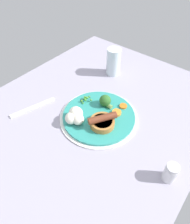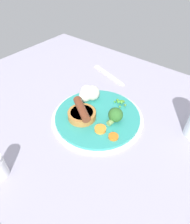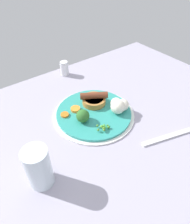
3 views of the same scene
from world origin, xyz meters
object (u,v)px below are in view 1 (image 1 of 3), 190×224
sausage_pudding (102,121)px  dinner_plate (99,116)px  carrot_slice_1 (117,113)px  fork (33,107)px  cauliflower_floret (75,116)px  drinking_glass (113,62)px  salt_shaker (170,173)px  broccoli_floret_near (105,101)px  carrot_slice_0 (123,106)px  pea_pile (86,99)px

sausage_pudding → dinner_plate: bearing=84.0°
carrot_slice_1 → fork: (16.78, -27.31, -1.60)cm
dinner_plate → cauliflower_floret: size_ratio=4.05×
carrot_slice_1 → fork: 32.09cm
fork → drinking_glass: size_ratio=1.47×
carrot_slice_1 → fork: bearing=-58.4°
sausage_pudding → carrot_slice_1: (-7.64, 0.74, -1.26)cm
fork → drinking_glass: (-38.11, 10.21, 5.81)cm
dinner_plate → salt_shaker: salt_shaker is taller
dinner_plate → broccoli_floret_near: broccoli_floret_near is taller
cauliflower_floret → drinking_glass: 34.38cm
sausage_pudding → carrot_slice_0: (-12.13, 0.62, -1.40)cm
carrot_slice_0 → dinner_plate: bearing=-26.1°
dinner_plate → carrot_slice_1: (-4.66, 4.60, 1.33)cm
salt_shaker → cauliflower_floret: bearing=-87.6°
cauliflower_floret → pea_pile: bearing=-158.3°
pea_pile → drinking_glass: bearing=-170.7°
broccoli_floret_near → salt_shaker: (11.52, 31.30, -0.37)cm
pea_pile → dinner_plate: bearing=72.6°
broccoli_floret_near → cauliflower_floret: size_ratio=0.77×
sausage_pudding → drinking_glass: bearing=61.1°
broccoli_floret_near → carrot_slice_1: 6.27cm
dinner_plate → fork: bearing=-61.9°
pea_pile → fork: 20.54cm
drinking_glass → sausage_pudding: bearing=29.5°
fork → salt_shaker: 53.07cm
pea_pile → salt_shaker: salt_shaker is taller
sausage_pudding → broccoli_floret_near: size_ratio=1.77×
drinking_glass → salt_shaker: drinking_glass is taller
salt_shaker → dinner_plate: bearing=-101.2°
drinking_glass → salt_shaker: bearing=53.0°
carrot_slice_1 → fork: carrot_slice_1 is taller
broccoli_floret_near → carrot_slice_1: broccoli_floret_near is taller
carrot_slice_1 → pea_pile: bearing=-81.7°
cauliflower_floret → fork: (4.72, -18.06, -3.38)cm
broccoli_floret_near → cauliflower_floret: (13.00, -3.27, 0.15)cm
dinner_plate → pea_pile: pea_pile is taller
pea_pile → drinking_glass: drinking_glass is taller
cauliflower_floret → carrot_slice_1: size_ratio=2.10×
pea_pile → broccoli_floret_near: 7.92cm
fork → broccoli_floret_near: bearing=146.3°
dinner_plate → carrot_slice_0: size_ratio=10.21×
sausage_pudding → fork: bearing=140.6°
sausage_pudding → salt_shaker: bearing=-64.8°
sausage_pudding → drinking_glass: (-28.96, -16.36, 2.96)cm
carrot_slice_1 → salt_shaker: bearing=67.3°
carrot_slice_0 → drinking_glass: 24.30cm
cauliflower_floret → drinking_glass: drinking_glass is taller
pea_pile → carrot_slice_0: pea_pile is taller
dinner_plate → salt_shaker: bearing=78.8°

